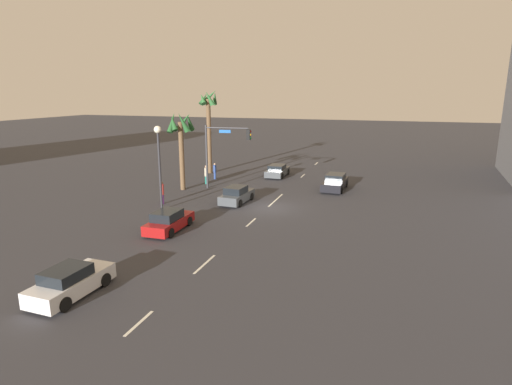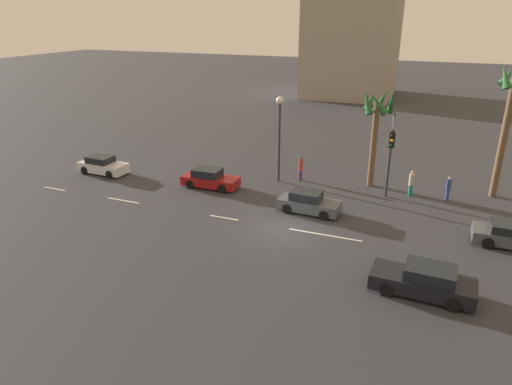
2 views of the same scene
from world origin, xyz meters
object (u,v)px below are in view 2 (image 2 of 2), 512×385
Objects in this scene: traffic_signal at (391,147)px; pedestrian_1 at (448,188)px; car_2 at (424,281)px; building_1 at (352,46)px; car_3 at (210,179)px; car_1 at (103,166)px; palm_tree_1 at (377,116)px; streetlamp at (280,123)px; car_0 at (309,203)px; pedestrian_0 at (411,183)px; pedestrian_2 at (301,168)px; palm_tree_0 at (511,105)px.

pedestrian_1 is at bearing 32.23° from traffic_signal.
car_2 is 0.32× the size of building_1.
car_1 is at bearing -177.67° from car_3.
building_1 is at bearing 88.05° from car_3.
car_2 is 2.76× the size of pedestrian_1.
traffic_signal is 44.95m from building_1.
pedestrian_1 is 0.23× the size of palm_tree_1.
palm_tree_1 is at bearing -77.53° from building_1.
building_1 reaches higher than traffic_signal.
streetlamp is 0.90× the size of palm_tree_1.
pedestrian_1 is (8.37, 5.63, 0.25)m from car_0.
building_1 is at bearing 106.86° from pedestrian_0.
pedestrian_1 is 0.90× the size of pedestrian_2.
traffic_signal is at bearing 35.33° from car_0.
pedestrian_0 is 0.20× the size of palm_tree_0.
car_0 is 6.12m from pedestrian_2.
car_2 is 16.24m from palm_tree_0.
car_0 is at bearing -4.46° from car_1.
car_2 is 16.84m from streetlamp.
palm_tree_1 is (-1.50, 3.37, 1.20)m from traffic_signal.
pedestrian_0 reaches higher than car_2.
pedestrian_1 is (3.90, 2.46, -3.15)m from traffic_signal.
car_2 is 2.48× the size of pedestrian_2.
traffic_signal is 4.11m from pedestrian_0.
palm_tree_1 is (20.52, 5.17, 4.61)m from car_1.
palm_tree_1 is at bearing 108.29° from car_2.
building_1 reaches higher than pedestrian_2.
pedestrian_0 reaches higher than car_1.
car_3 is 2.48× the size of pedestrian_1.
pedestrian_2 is 41.64m from building_1.
car_0 is 0.28× the size of building_1.
car_2 is at bearing -29.60° from car_3.
car_0 is 6.45m from traffic_signal.
palm_tree_1 is 0.50× the size of building_1.
car_1 is 30.19m from palm_tree_0.
pedestrian_1 is at bearing -70.90° from building_1.
streetlamp reaches higher than pedestrian_1.
traffic_signal is 3.17× the size of pedestrian_2.
pedestrian_2 reaches higher than car_2.
building_1 is (-12.47, 41.14, 6.32)m from pedestrian_0.
streetlamp reaches higher than car_2.
palm_tree_0 is 43.00m from building_1.
pedestrian_1 is at bearing -0.31° from pedestrian_2.
pedestrian_1 is 44.10m from building_1.
palm_tree_0 reaches higher than pedestrian_1.
traffic_signal reaches higher than car_2.
traffic_signal is (22.01, 1.80, 3.41)m from car_1.
car_3 is 2.23× the size of pedestrian_2.
palm_tree_0 is at bearing 6.94° from palm_tree_1.
pedestrian_2 is 0.20× the size of palm_tree_0.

